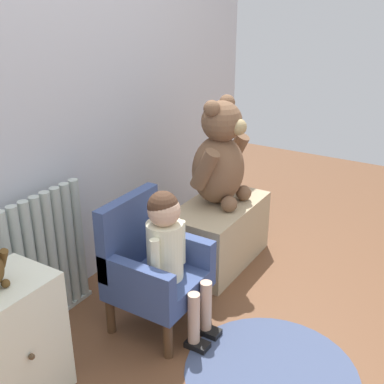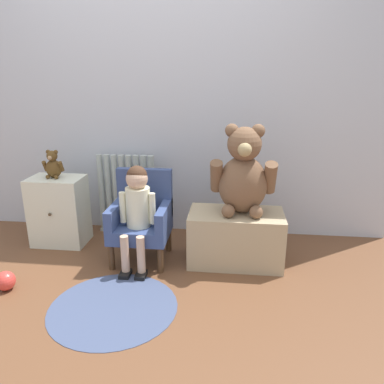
{
  "view_description": "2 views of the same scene",
  "coord_description": "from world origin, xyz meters",
  "views": [
    {
      "loc": [
        -1.61,
        -0.65,
        1.54
      ],
      "look_at": [
        0.3,
        0.53,
        0.59
      ],
      "focal_mm": 45.0,
      "sensor_mm": 36.0,
      "label": 1
    },
    {
      "loc": [
        0.62,
        -1.92,
        1.32
      ],
      "look_at": [
        0.35,
        0.56,
        0.52
      ],
      "focal_mm": 35.0,
      "sensor_mm": 36.0,
      "label": 2
    }
  ],
  "objects": [
    {
      "name": "low_bench",
      "position": [
        0.66,
        0.56,
        0.19
      ],
      "size": [
        0.67,
        0.37,
        0.38
      ],
      "primitive_type": "cube",
      "color": "tan",
      "rests_on": "ground_plane"
    },
    {
      "name": "child_figure",
      "position": [
        -0.02,
        0.45,
        0.47
      ],
      "size": [
        0.25,
        0.35,
        0.72
      ],
      "color": "#EDEAC4",
      "rests_on": "ground_plane"
    },
    {
      "name": "radiator",
      "position": [
        -0.26,
        1.0,
        0.34
      ],
      "size": [
        0.5,
        0.05,
        0.68
      ],
      "color": "#B0BCB4",
      "rests_on": "ground_plane"
    },
    {
      "name": "floor_rug",
      "position": [
        -0.05,
        -0.09,
        0.0
      ],
      "size": [
        0.76,
        0.76,
        0.01
      ],
      "primitive_type": "cylinder",
      "color": "#424F71",
      "rests_on": "ground_plane"
    },
    {
      "name": "large_teddy_bear",
      "position": [
        0.7,
        0.58,
        0.65
      ],
      "size": [
        0.45,
        0.32,
        0.62
      ],
      "color": "brown",
      "rests_on": "low_bench"
    },
    {
      "name": "back_wall",
      "position": [
        0.0,
        1.13,
        1.2
      ],
      "size": [
        3.8,
        0.05,
        2.4
      ],
      "primitive_type": "cube",
      "color": "silver",
      "rests_on": "ground_plane"
    },
    {
      "name": "ground_plane",
      "position": [
        0.0,
        0.0,
        0.0
      ],
      "size": [
        6.0,
        6.0,
        0.0
      ],
      "primitive_type": "plane",
      "color": "brown"
    },
    {
      "name": "small_dresser",
      "position": [
        -0.74,
        0.73,
        0.27
      ],
      "size": [
        0.41,
        0.31,
        0.55
      ],
      "color": "silver",
      "rests_on": "ground_plane"
    },
    {
      "name": "child_armchair",
      "position": [
        -0.02,
        0.56,
        0.32
      ],
      "size": [
        0.41,
        0.4,
        0.65
      ],
      "color": "#394B7D",
      "rests_on": "ground_plane"
    }
  ]
}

